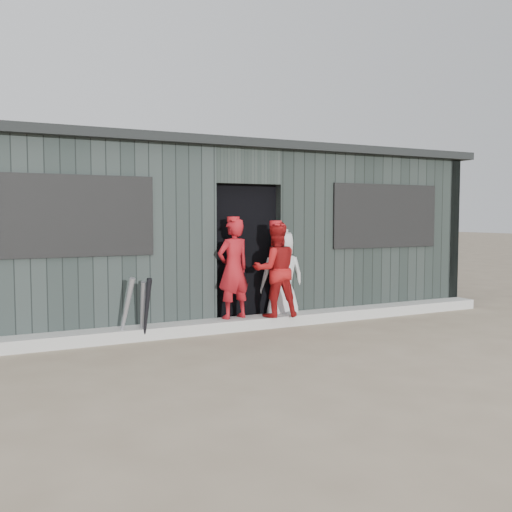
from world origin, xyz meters
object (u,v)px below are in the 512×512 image
player_red_right (275,270)px  player_red_left (233,269)px  dugout (209,232)px  bat_mid (142,311)px  bat_right (147,310)px  player_grey_back (282,277)px  bat_left (126,310)px

player_red_right → player_red_left: bearing=-3.5°
player_red_left → dugout: size_ratio=0.16×
bat_mid → player_red_right: bearing=1.4°
bat_right → dugout: size_ratio=0.10×
bat_mid → dugout: (1.63, 1.83, 0.91)m
bat_right → player_grey_back: player_grey_back is taller
bat_right → player_grey_back: bearing=11.2°
bat_right → player_red_left: player_red_left is taller
bat_right → player_red_left: bearing=11.7°
dugout → player_grey_back: bearing=-69.9°
bat_right → dugout: (1.60, 1.90, 0.89)m
bat_right → bat_mid: bearing=115.0°
player_red_left → player_grey_back: size_ratio=1.02×
bat_left → bat_right: size_ratio=1.05×
bat_mid → bat_right: (0.03, -0.07, 0.02)m
player_red_left → dugout: (0.31, 1.63, 0.45)m
bat_right → player_grey_back: (2.14, 0.43, 0.27)m
dugout → bat_mid: bearing=-131.8°
player_grey_back → player_red_left: bearing=21.9°
bat_mid → player_grey_back: 2.22m
player_red_right → dugout: size_ratio=0.16×
player_grey_back → dugout: size_ratio=0.16×
player_red_left → dugout: bearing=-112.3°
bat_left → bat_mid: (0.20, 0.01, -0.03)m
player_red_left → player_red_right: bearing=154.0°
bat_left → bat_right: bearing=-15.8°
dugout → player_red_left: bearing=-100.8°
bat_left → dugout: 2.74m
bat_right → dugout: bearing=49.9°
bat_right → player_red_right: size_ratio=0.61×
bat_left → player_red_right: 2.14m
player_red_right → player_grey_back: bearing=-121.4°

